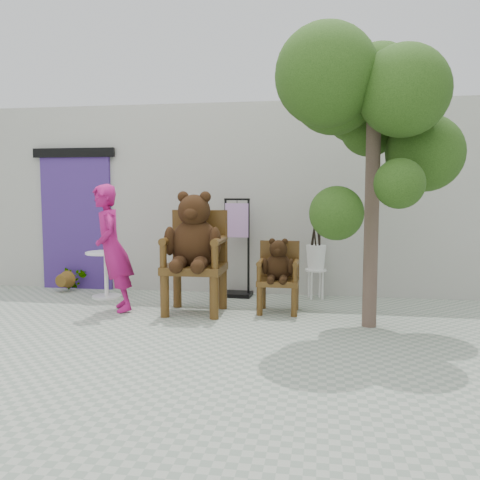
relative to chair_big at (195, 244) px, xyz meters
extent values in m
plane|color=#999F8E|center=(0.65, -1.22, -0.93)|extent=(60.00, 60.00, 0.00)
cube|color=#ADACA2|center=(0.65, 1.88, 0.57)|extent=(9.00, 1.00, 3.00)
cube|color=#402674|center=(-2.35, 1.36, 0.17)|extent=(1.20, 0.08, 2.20)
cube|color=black|center=(-2.35, 1.32, 1.32)|extent=(1.40, 0.06, 0.15)
cylinder|color=#42290E|center=(-0.33, -0.32, -0.65)|extent=(0.12, 0.12, 0.55)
cylinder|color=#42290E|center=(-0.33, 0.27, -0.65)|extent=(0.12, 0.12, 0.55)
cylinder|color=#42290E|center=(0.33, -0.32, -0.65)|extent=(0.12, 0.12, 0.55)
cylinder|color=#42290E|center=(0.33, 0.27, -0.65)|extent=(0.12, 0.12, 0.55)
cube|color=#42290E|center=(0.00, -0.02, -0.33)|extent=(0.78, 0.72, 0.10)
cube|color=#42290E|center=(0.00, 0.28, 0.08)|extent=(0.74, 0.10, 0.72)
cylinder|color=#42290E|center=(-0.34, 0.28, 0.08)|extent=(0.10, 0.10, 0.72)
cylinder|color=#42290E|center=(-0.34, -0.32, -0.11)|extent=(0.09, 0.09, 0.33)
cylinder|color=#42290E|center=(-0.34, -0.02, 0.05)|extent=(0.10, 0.68, 0.10)
cylinder|color=#42290E|center=(0.34, 0.28, 0.08)|extent=(0.10, 0.10, 0.72)
cylinder|color=#42290E|center=(0.34, -0.32, -0.11)|extent=(0.09, 0.09, 0.33)
cylinder|color=#42290E|center=(0.34, -0.02, 0.05)|extent=(0.10, 0.68, 0.10)
ellipsoid|color=black|center=(0.00, 0.01, 0.00)|extent=(0.64, 0.55, 0.67)
sphere|color=black|center=(0.00, -0.02, 0.44)|extent=(0.43, 0.43, 0.43)
ellipsoid|color=black|center=(0.00, -0.19, 0.41)|extent=(0.19, 0.15, 0.15)
sphere|color=black|center=(-0.15, -0.01, 0.62)|extent=(0.15, 0.15, 0.15)
sphere|color=black|center=(0.15, -0.01, 0.62)|extent=(0.15, 0.15, 0.15)
ellipsoid|color=black|center=(-0.30, -0.13, 0.05)|extent=(0.15, 0.21, 0.38)
ellipsoid|color=black|center=(-0.14, -0.28, -0.22)|extent=(0.19, 0.38, 0.19)
sphere|color=black|center=(-0.14, -0.43, -0.24)|extent=(0.18, 0.18, 0.18)
ellipsoid|color=black|center=(0.30, -0.13, 0.05)|extent=(0.15, 0.21, 0.38)
ellipsoid|color=black|center=(0.14, -0.28, -0.22)|extent=(0.19, 0.38, 0.19)
sphere|color=black|center=(0.14, -0.43, -0.24)|extent=(0.18, 0.18, 0.18)
cylinder|color=#42290E|center=(0.87, -0.03, -0.74)|extent=(0.08, 0.08, 0.38)
cylinder|color=#42290E|center=(0.87, 0.37, -0.74)|extent=(0.08, 0.08, 0.38)
cylinder|color=#42290E|center=(1.33, -0.03, -0.74)|extent=(0.08, 0.08, 0.38)
cylinder|color=#42290E|center=(1.33, 0.37, -0.74)|extent=(0.08, 0.08, 0.38)
cube|color=#42290E|center=(1.10, 0.17, -0.51)|extent=(0.54, 0.50, 0.07)
cube|color=#42290E|center=(1.10, 0.38, -0.23)|extent=(0.51, 0.07, 0.50)
cylinder|color=#42290E|center=(0.87, 0.38, -0.23)|extent=(0.07, 0.07, 0.50)
cylinder|color=#42290E|center=(0.87, -0.03, -0.36)|extent=(0.06, 0.06, 0.23)
cylinder|color=#42290E|center=(0.87, 0.17, -0.25)|extent=(0.07, 0.47, 0.07)
cylinder|color=#42290E|center=(1.33, 0.38, -0.23)|extent=(0.07, 0.07, 0.50)
cylinder|color=#42290E|center=(1.33, -0.03, -0.36)|extent=(0.06, 0.06, 0.23)
cylinder|color=#42290E|center=(1.33, 0.17, -0.25)|extent=(0.07, 0.47, 0.07)
ellipsoid|color=black|center=(1.10, 0.18, -0.32)|extent=(0.36, 0.31, 0.38)
sphere|color=black|center=(1.10, 0.16, -0.07)|extent=(0.24, 0.24, 0.24)
ellipsoid|color=black|center=(1.10, 0.07, -0.09)|extent=(0.11, 0.09, 0.09)
sphere|color=black|center=(1.02, 0.17, 0.03)|extent=(0.08, 0.08, 0.08)
sphere|color=black|center=(1.18, 0.17, 0.03)|extent=(0.08, 0.08, 0.08)
ellipsoid|color=black|center=(0.93, 0.10, -0.29)|extent=(0.08, 0.12, 0.22)
ellipsoid|color=black|center=(1.02, 0.02, -0.44)|extent=(0.11, 0.21, 0.11)
sphere|color=black|center=(1.02, -0.07, -0.46)|extent=(0.10, 0.10, 0.10)
ellipsoid|color=black|center=(1.27, 0.10, -0.29)|extent=(0.08, 0.12, 0.22)
ellipsoid|color=black|center=(1.18, 0.02, -0.44)|extent=(0.11, 0.21, 0.11)
sphere|color=black|center=(1.18, -0.07, -0.46)|extent=(0.10, 0.10, 0.10)
imported|color=#A61464|center=(-1.11, -0.11, -0.07)|extent=(0.65, 0.74, 1.71)
cylinder|color=white|center=(-1.58, 0.72, -0.24)|extent=(0.60, 0.60, 0.03)
cylinder|color=white|center=(-1.58, 0.72, -0.58)|extent=(0.06, 0.06, 0.68)
cylinder|color=white|center=(-1.58, 0.72, -0.91)|extent=(0.44, 0.44, 0.03)
cube|color=black|center=(0.21, 1.14, -0.18)|extent=(0.03, 0.03, 1.50)
cube|color=black|center=(0.56, 1.12, -0.18)|extent=(0.03, 0.03, 1.50)
cube|color=black|center=(0.38, 1.13, 0.57)|extent=(0.40, 0.05, 0.03)
cube|color=black|center=(0.38, 1.13, -0.90)|extent=(0.47, 0.37, 0.06)
cube|color=#BF8FD0|center=(0.38, 1.12, 0.25)|extent=(0.36, 0.06, 0.52)
cylinder|color=black|center=(0.38, 1.13, 0.54)|extent=(0.01, 0.01, 0.08)
cylinder|color=white|center=(1.59, 1.13, -0.49)|extent=(0.32, 0.32, 0.03)
cylinder|color=white|center=(1.67, 1.21, -0.71)|extent=(0.03, 0.03, 0.44)
cylinder|color=white|center=(1.50, 1.21, -0.71)|extent=(0.03, 0.03, 0.44)
cylinder|color=white|center=(1.50, 1.04, -0.71)|extent=(0.03, 0.03, 0.44)
cylinder|color=white|center=(1.67, 1.04, -0.71)|extent=(0.03, 0.03, 0.44)
cylinder|color=black|center=(1.55, 1.16, 0.13)|extent=(0.13, 0.14, 0.79)
cylinder|color=brown|center=(1.51, 1.20, 0.45)|extent=(0.05, 0.05, 0.08)
cylinder|color=black|center=(1.64, 1.13, 0.13)|extent=(0.03, 0.19, 0.79)
cylinder|color=brown|center=(1.70, 1.12, 0.45)|extent=(0.04, 0.05, 0.08)
cylinder|color=black|center=(1.56, 1.17, 0.13)|extent=(0.09, 0.08, 0.80)
cylinder|color=brown|center=(1.53, 1.19, 0.45)|extent=(0.04, 0.04, 0.08)
cylinder|color=black|center=(1.64, 1.12, 0.13)|extent=(0.04, 0.15, 0.79)
cylinder|color=brown|center=(1.68, 1.11, 0.45)|extent=(0.04, 0.05, 0.08)
cylinder|color=black|center=(1.61, 1.08, 0.13)|extent=(0.11, 0.06, 0.80)
cylinder|color=brown|center=(1.63, 1.05, 0.45)|extent=(0.04, 0.04, 0.08)
cylinder|color=black|center=(1.56, 1.09, 0.13)|extent=(0.11, 0.09, 0.80)
cylinder|color=brown|center=(1.53, 1.06, 0.45)|extent=(0.04, 0.04, 0.08)
cylinder|color=#48352B|center=(2.24, -0.36, 0.56)|extent=(0.17, 0.17, 2.98)
sphere|color=#18340E|center=(2.05, 0.14, 1.70)|extent=(0.77, 0.77, 0.77)
sphere|color=#18340E|center=(2.84, -0.26, 1.14)|extent=(0.91, 0.91, 0.91)
sphere|color=#18340E|center=(2.49, -0.84, 1.76)|extent=(0.98, 0.98, 0.98)
sphere|color=#18340E|center=(1.69, -0.79, 1.96)|extent=(1.13, 1.13, 1.13)
sphere|color=#18340E|center=(2.24, 0.15, 1.51)|extent=(0.75, 0.75, 0.75)
sphere|color=#18340E|center=(1.78, -0.48, 1.85)|extent=(1.02, 1.02, 1.02)
sphere|color=#18340E|center=(2.29, -0.43, 1.95)|extent=(0.85, 0.85, 0.85)
sphere|color=#18340E|center=(1.82, -0.89, 0.46)|extent=(0.60, 0.60, 0.60)
sphere|color=#18340E|center=(2.46, -1.00, 0.78)|extent=(0.53, 0.53, 0.53)
imported|color=#18340E|center=(-2.38, 1.13, -0.68)|extent=(0.47, 0.42, 0.48)
camera|label=1|loc=(1.64, -6.53, 0.69)|focal=38.00mm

